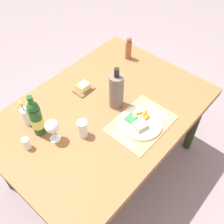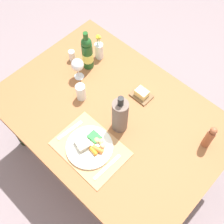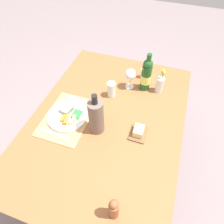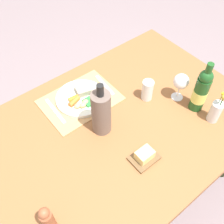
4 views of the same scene
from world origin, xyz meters
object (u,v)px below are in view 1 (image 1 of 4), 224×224
(flower_vase, at_px, (27,115))
(water_tumbler, at_px, (83,129))
(fork, at_px, (124,140))
(salt_shaker, at_px, (27,143))
(knife, at_px, (157,111))
(wine_bottle, at_px, (36,118))
(butter_dish, at_px, (84,88))
(cooler_bottle, at_px, (116,91))
(dining_table, at_px, (103,118))
(pepper_mill, at_px, (128,48))
(dinner_plate, at_px, (140,122))
(wine_glass, at_px, (52,127))

(flower_vase, relative_size, water_tumbler, 1.68)
(fork, xyz_separation_m, flower_vase, (-0.29, 0.54, 0.06))
(flower_vase, distance_m, salt_shaker, 0.19)
(knife, height_order, wine_bottle, wine_bottle)
(salt_shaker, bearing_deg, fork, -43.98)
(water_tumbler, distance_m, butter_dish, 0.39)
(cooler_bottle, relative_size, water_tumbler, 2.59)
(knife, xyz_separation_m, butter_dish, (-0.18, 0.50, 0.01))
(fork, xyz_separation_m, butter_dish, (0.15, 0.49, 0.01))
(dining_table, relative_size, flower_vase, 7.09)
(pepper_mill, bearing_deg, dining_table, -157.26)
(knife, xyz_separation_m, wine_bottle, (-0.61, 0.44, 0.12))
(wine_bottle, bearing_deg, dinner_plate, -43.43)
(salt_shaker, xyz_separation_m, butter_dish, (0.55, 0.10, -0.02))
(dining_table, height_order, wine_glass, wine_glass)
(water_tumbler, relative_size, butter_dish, 0.91)
(butter_dish, bearing_deg, fork, -106.75)
(dinner_plate, relative_size, cooler_bottle, 0.88)
(water_tumbler, bearing_deg, fork, -59.63)
(pepper_mill, bearing_deg, dinner_plate, -134.39)
(fork, distance_m, flower_vase, 0.61)
(fork, xyz_separation_m, knife, (0.32, -0.01, 0.00))
(fork, relative_size, water_tumbler, 1.51)
(wine_bottle, bearing_deg, cooler_bottle, -22.92)
(dining_table, distance_m, water_tumbler, 0.26)
(dinner_plate, bearing_deg, cooler_bottle, 82.80)
(knife, relative_size, pepper_mill, 1.06)
(water_tumbler, bearing_deg, salt_shaker, 147.75)
(wine_glass, bearing_deg, flower_vase, 96.83)
(salt_shaker, relative_size, butter_dish, 0.62)
(pepper_mill, bearing_deg, flower_vase, 176.78)
(wine_glass, height_order, butter_dish, wine_glass)
(dining_table, bearing_deg, pepper_mill, 22.74)
(dining_table, distance_m, salt_shaker, 0.53)
(wine_bottle, distance_m, butter_dish, 0.45)
(wine_glass, xyz_separation_m, pepper_mill, (0.90, 0.17, -0.03))
(knife, bearing_deg, wine_glass, 152.55)
(pepper_mill, bearing_deg, knife, -122.31)
(dining_table, xyz_separation_m, cooler_bottle, (0.10, -0.03, 0.20))
(dining_table, relative_size, pepper_mill, 7.46)
(cooler_bottle, bearing_deg, dinner_plate, -97.20)
(dining_table, height_order, dinner_plate, dinner_plate)
(wine_bottle, bearing_deg, wine_glass, -78.41)
(dinner_plate, distance_m, wine_bottle, 0.63)
(dining_table, distance_m, flower_vase, 0.50)
(fork, bearing_deg, cooler_bottle, 55.21)
(dining_table, distance_m, butter_dish, 0.25)
(wine_bottle, distance_m, pepper_mill, 0.92)
(knife, distance_m, wine_bottle, 0.76)
(flower_vase, height_order, butter_dish, flower_vase)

